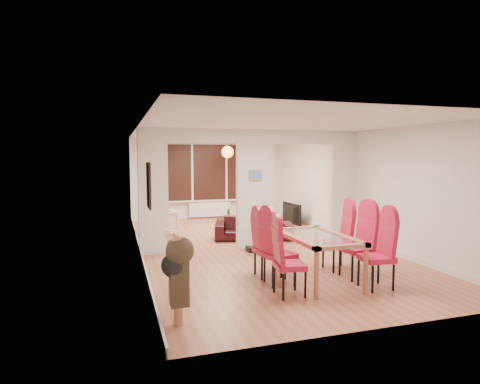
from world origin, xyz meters
name	(u,v)px	position (x,y,z in m)	size (l,w,h in m)	color
floor	(254,247)	(0.00, 0.00, 0.00)	(5.00, 9.00, 0.01)	#AB6445
room_walls	(254,189)	(0.00, 0.00, 1.30)	(5.00, 9.00, 2.60)	silver
divider_wall	(254,189)	(0.00, 0.00, 1.30)	(5.00, 0.18, 2.60)	white
bay_window_blinds	(209,172)	(0.00, 4.44, 1.50)	(3.00, 0.08, 1.80)	black
radiator	(210,209)	(0.00, 4.40, 0.30)	(1.40, 0.08, 0.50)	white
pendant_light	(227,152)	(0.30, 3.30, 2.15)	(0.36, 0.36, 0.36)	orange
stair_newel	(172,269)	(-2.25, -3.20, 0.55)	(0.40, 1.20, 1.10)	#BD7A57
wall_poster	(149,185)	(-2.47, -2.40, 1.60)	(0.04, 0.52, 0.67)	gray
pillar_photo	(256,176)	(0.00, -0.10, 1.60)	(0.30, 0.03, 0.25)	#4C8CD8
dining_table	(316,258)	(0.15, -2.65, 0.38)	(0.91, 1.61, 0.76)	#A65D3D
dining_chair_la	(290,260)	(-0.55, -3.14, 0.53)	(0.42, 0.42, 1.05)	#AF1133
dining_chair_lb	(279,250)	(-0.49, -2.61, 0.55)	(0.44, 0.44, 1.10)	#AF1133
dining_chair_lc	(268,246)	(-0.51, -2.18, 0.53)	(0.42, 0.42, 1.05)	#AF1133
dining_chair_ra	(376,253)	(0.84, -3.24, 0.56)	(0.44, 0.44, 1.11)	#AF1133
dining_chair_rb	(356,244)	(0.86, -2.68, 0.57)	(0.46, 0.46, 1.15)	#AF1133
dining_chair_rc	(338,239)	(0.82, -2.17, 0.56)	(0.45, 0.45, 1.12)	#AF1133
sofa	(254,228)	(0.27, 0.80, 0.28)	(1.89, 0.74, 0.55)	black
armchair	(159,223)	(-1.90, 1.87, 0.33)	(0.72, 0.70, 0.66)	beige
person	(156,202)	(-1.95, 2.03, 0.85)	(0.41, 0.62, 1.70)	black
television	(288,213)	(2.00, 2.60, 0.31)	(0.14, 1.08, 0.62)	black
coffee_table	(233,222)	(0.31, 2.71, 0.10)	(0.91, 0.45, 0.21)	black
bottle	(228,214)	(0.17, 2.75, 0.36)	(0.08, 0.08, 0.31)	#143F19
bowl	(235,218)	(0.34, 2.65, 0.24)	(0.21, 0.21, 0.05)	black
shoes	(253,249)	(-0.17, -0.43, 0.05)	(0.25, 0.27, 0.10)	black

